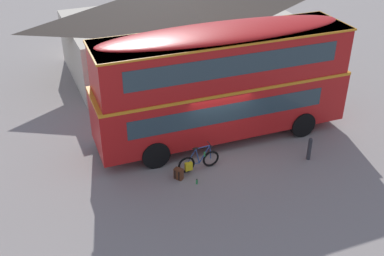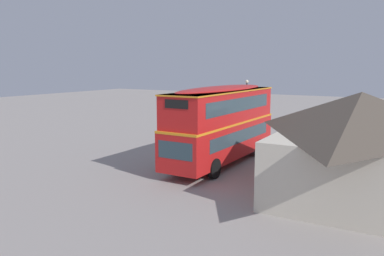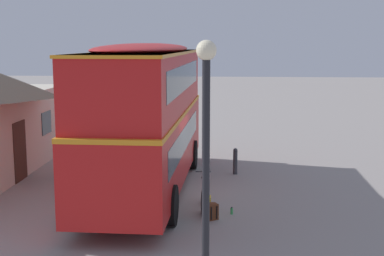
{
  "view_description": "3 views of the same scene",
  "coord_description": "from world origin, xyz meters",
  "px_view_note": "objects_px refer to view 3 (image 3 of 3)",
  "views": [
    {
      "loc": [
        -6.8,
        -14.66,
        10.48
      ],
      "look_at": [
        -1.56,
        -1.33,
        2.05
      ],
      "focal_mm": 43.97,
      "sensor_mm": 36.0,
      "label": 1
    },
    {
      "loc": [
        21.9,
        11.24,
        5.95
      ],
      "look_at": [
        0.64,
        -1.29,
        2.05
      ],
      "focal_mm": 36.44,
      "sensor_mm": 36.0,
      "label": 2
    },
    {
      "loc": [
        -16.12,
        -1.91,
        4.8
      ],
      "look_at": [
        -0.19,
        -0.67,
        2.23
      ],
      "focal_mm": 49.8,
      "sensor_mm": 36.0,
      "label": 3
    }
  ],
  "objects_px": {
    "double_decker_bus": "(147,111)",
    "backpack_on_ground": "(212,211)",
    "street_lamp": "(206,176)",
    "kerb_bollard": "(235,161)",
    "water_bottle_green_metal": "(232,211)",
    "touring_bicycle": "(204,197)"
  },
  "relations": [
    {
      "from": "backpack_on_ground",
      "to": "street_lamp",
      "type": "xyz_separation_m",
      "value": [
        -6.83,
        -0.18,
        2.72
      ]
    },
    {
      "from": "double_decker_bus",
      "to": "touring_bicycle",
      "type": "bearing_deg",
      "value": -133.8
    },
    {
      "from": "backpack_on_ground",
      "to": "water_bottle_green_metal",
      "type": "xyz_separation_m",
      "value": [
        0.51,
        -0.54,
        -0.16
      ]
    },
    {
      "from": "backpack_on_ground",
      "to": "water_bottle_green_metal",
      "type": "distance_m",
      "value": 0.76
    },
    {
      "from": "backpack_on_ground",
      "to": "kerb_bollard",
      "type": "bearing_deg",
      "value": -7.11
    },
    {
      "from": "touring_bicycle",
      "to": "street_lamp",
      "type": "relative_size",
      "value": 0.35
    },
    {
      "from": "touring_bicycle",
      "to": "double_decker_bus",
      "type": "bearing_deg",
      "value": 46.2
    },
    {
      "from": "water_bottle_green_metal",
      "to": "double_decker_bus",
      "type": "bearing_deg",
      "value": 51.19
    },
    {
      "from": "double_decker_bus",
      "to": "touring_bicycle",
      "type": "xyz_separation_m",
      "value": [
        -1.85,
        -1.93,
        -2.27
      ]
    },
    {
      "from": "touring_bicycle",
      "to": "kerb_bollard",
      "type": "bearing_deg",
      "value": -12.0
    },
    {
      "from": "kerb_bollard",
      "to": "street_lamp",
      "type": "bearing_deg",
      "value": 177.78
    },
    {
      "from": "touring_bicycle",
      "to": "backpack_on_ground",
      "type": "xyz_separation_m",
      "value": [
        -0.86,
        -0.27,
        -0.12
      ]
    },
    {
      "from": "double_decker_bus",
      "to": "backpack_on_ground",
      "type": "bearing_deg",
      "value": -140.93
    },
    {
      "from": "touring_bicycle",
      "to": "kerb_bollard",
      "type": "xyz_separation_m",
      "value": [
        4.34,
        -0.92,
        0.13
      ]
    },
    {
      "from": "double_decker_bus",
      "to": "backpack_on_ground",
      "type": "height_order",
      "value": "double_decker_bus"
    },
    {
      "from": "water_bottle_green_metal",
      "to": "backpack_on_ground",
      "type": "bearing_deg",
      "value": 132.96
    },
    {
      "from": "double_decker_bus",
      "to": "backpack_on_ground",
      "type": "distance_m",
      "value": 4.23
    },
    {
      "from": "touring_bicycle",
      "to": "street_lamp",
      "type": "distance_m",
      "value": 8.14
    },
    {
      "from": "double_decker_bus",
      "to": "kerb_bollard",
      "type": "bearing_deg",
      "value": -48.83
    },
    {
      "from": "double_decker_bus",
      "to": "touring_bicycle",
      "type": "height_order",
      "value": "double_decker_bus"
    },
    {
      "from": "street_lamp",
      "to": "water_bottle_green_metal",
      "type": "bearing_deg",
      "value": -2.82
    },
    {
      "from": "backpack_on_ground",
      "to": "kerb_bollard",
      "type": "height_order",
      "value": "kerb_bollard"
    }
  ]
}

